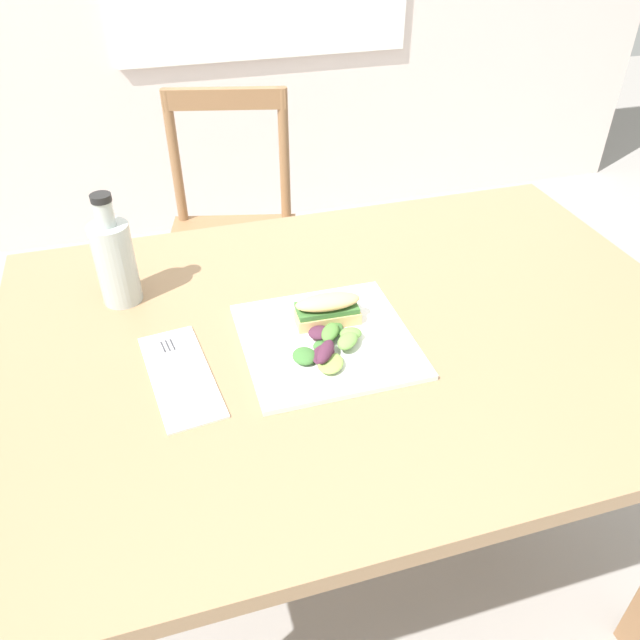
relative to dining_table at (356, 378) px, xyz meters
The scene contains 9 objects.
ground_plane 0.63m from the dining_table, ahead, with size 7.93×7.93×0.00m, color gray.
dining_table is the anchor object (origin of this frame).
chair_wooden_far 0.92m from the dining_table, 95.74° to the left, with size 0.48×0.48×0.87m.
plate_lunch 0.15m from the dining_table, 157.54° to the right, with size 0.28×0.28×0.01m, color white.
sandwich_half_front 0.17m from the dining_table, 163.60° to the left, with size 0.12×0.06×0.06m.
salad_mixed_greens 0.18m from the dining_table, 141.34° to the right, with size 0.13×0.14×0.03m.
napkin_folded 0.34m from the dining_table, behind, with size 0.09×0.24×0.00m, color silver.
fork_on_napkin 0.35m from the dining_table, behind, with size 0.05×0.19×0.00m.
bottle_cold_brew 0.49m from the dining_table, 152.54° to the left, with size 0.07×0.07×0.21m.
Camera 1 is at (-0.43, -0.81, 1.41)m, focal length 34.87 mm.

